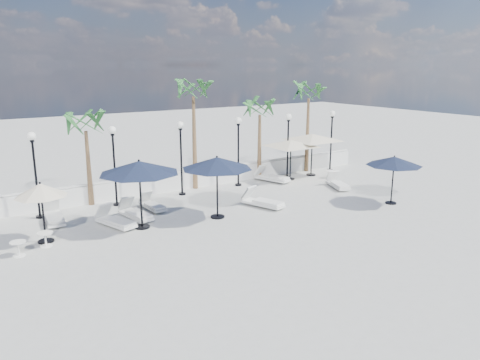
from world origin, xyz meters
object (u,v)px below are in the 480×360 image
parasol_navy_right (394,161)px  parasol_cream_sq_b (291,140)px  parasol_navy_mid (217,163)px  parasol_navy_left (139,168)px  lounger_3 (263,201)px  lounger_0 (115,221)px  lounger_2 (135,213)px  lounger_1 (54,216)px  lounger_6 (338,184)px  lounger_4 (152,205)px  parasol_cream_sq_a (312,134)px  parasol_cream_small (41,191)px  lounger_5 (272,177)px

parasol_navy_right → parasol_cream_sq_b: (-1.03, 6.57, 0.23)m
parasol_navy_mid → parasol_cream_sq_b: 8.16m
parasol_navy_left → parasol_navy_right: (11.56, -3.31, -0.46)m
lounger_3 → parasol_cream_sq_b: size_ratio=0.45×
lounger_0 → lounger_2: 1.20m
parasol_navy_left → lounger_1: bearing=137.6°
lounger_2 → parasol_navy_right: 12.40m
parasol_navy_mid → lounger_1: bearing=152.7°
lounger_1 → lounger_6: (14.42, -2.41, -0.02)m
lounger_4 → lounger_6: size_ratio=0.88×
lounger_0 → lounger_3: bearing=-26.5°
lounger_1 → lounger_6: bearing=-4.1°
lounger_4 → parasol_navy_left: (-1.35, -2.14, 2.34)m
lounger_6 → lounger_3: bearing=-152.8°
parasol_navy_left → parasol_cream_sq_b: (10.53, 3.26, -0.22)m
lounger_4 → parasol_cream_sq_a: (10.96, 1.27, 2.32)m
lounger_1 → parasol_cream_small: 2.93m
lounger_3 → parasol_navy_mid: 3.43m
lounger_4 → parasol_navy_mid: bearing=-56.9°
lounger_2 → lounger_6: bearing=-13.4°
lounger_3 → lounger_6: size_ratio=1.08×
lounger_2 → lounger_4: (1.16, 0.87, -0.03)m
lounger_2 → parasol_cream_small: size_ratio=0.91×
lounger_1 → parasol_cream_sq_a: 15.43m
lounger_4 → lounger_6: 10.31m
lounger_1 → lounger_5: (12.26, 0.75, 0.00)m
lounger_5 → parasol_cream_small: 13.48m
parasol_navy_left → parasol_cream_sq_b: bearing=17.2°
parasol_navy_left → parasol_cream_sq_a: parasol_navy_left is taller
parasol_cream_sq_a → parasol_cream_small: size_ratio=2.36×
lounger_1 → lounger_2: lounger_1 is taller
lounger_4 → parasol_navy_right: (10.21, -5.45, 1.88)m
lounger_6 → parasol_cream_sq_b: 3.77m
parasol_navy_mid → parasol_cream_sq_a: parasol_navy_mid is taller
lounger_6 → parasol_navy_left: parasol_navy_left is taller
lounger_2 → parasol_navy_left: (-0.19, -1.27, 2.31)m
lounger_5 → parasol_navy_left: parasol_navy_left is taller
lounger_3 → parasol_navy_mid: (-2.63, -0.21, 2.19)m
parasol_cream_sq_b → parasol_navy_mid: bearing=-152.1°
lounger_0 → parasol_navy_mid: 4.92m
parasol_cream_sq_b → lounger_5: bearing=171.9°
parasol_navy_right → lounger_6: bearing=91.2°
lounger_5 → lounger_6: lounger_5 is taller
lounger_6 → lounger_0: bearing=-161.3°
lounger_2 → lounger_5: lounger_5 is taller
lounger_4 → parasol_navy_mid: size_ratio=0.59×
lounger_2 → parasol_navy_left: 2.64m
lounger_1 → lounger_3: bearing=-13.4°
lounger_6 → lounger_4: bearing=-169.5°
parasol_cream_sq_b → lounger_6: bearing=-72.4°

